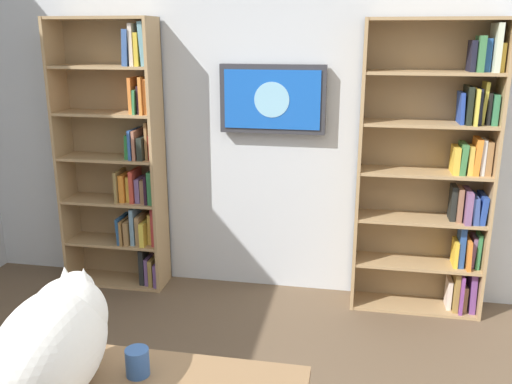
{
  "coord_description": "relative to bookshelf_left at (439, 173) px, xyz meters",
  "views": [
    {
      "loc": [
        -0.67,
        1.62,
        1.86
      ],
      "look_at": [
        -0.15,
        -1.12,
        1.06
      ],
      "focal_mm": 38.34,
      "sensor_mm": 36.0,
      "label": 1
    }
  ],
  "objects": [
    {
      "name": "wall_back",
      "position": [
        1.21,
        -0.17,
        0.37
      ],
      "size": [
        4.52,
        0.06,
        2.7
      ],
      "primitive_type": "cube",
      "color": "silver",
      "rests_on": "ground"
    },
    {
      "name": "cat",
      "position": [
        1.44,
        2.31,
        -0.03
      ],
      "size": [
        0.29,
        0.63,
        0.37
      ],
      "color": "white",
      "rests_on": "desk"
    },
    {
      "name": "wall_mounted_tv",
      "position": [
        1.14,
        -0.08,
        0.45
      ],
      "size": [
        0.74,
        0.07,
        0.47
      ],
      "color": "#333338"
    },
    {
      "name": "bookshelf_right",
      "position": [
        2.23,
        0.0,
        -0.02
      ],
      "size": [
        0.76,
        0.28,
        1.98
      ],
      "color": "tan",
      "rests_on": "ground"
    },
    {
      "name": "coffee_mug",
      "position": [
        1.23,
        2.18,
        -0.17
      ],
      "size": [
        0.08,
        0.08,
        0.1
      ],
      "primitive_type": "cylinder",
      "color": "#335999",
      "rests_on": "desk"
    },
    {
      "name": "bookshelf_left",
      "position": [
        0.0,
        0.0,
        0.0
      ],
      "size": [
        0.87,
        0.28,
        1.96
      ],
      "color": "tan",
      "rests_on": "ground"
    }
  ]
}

